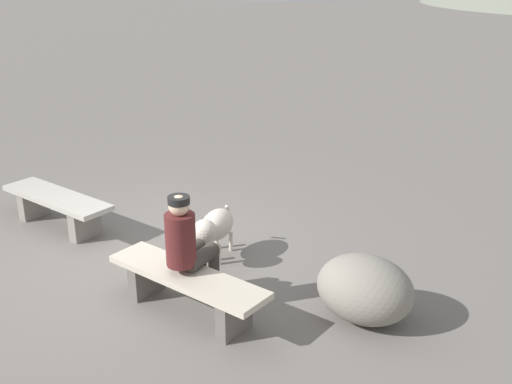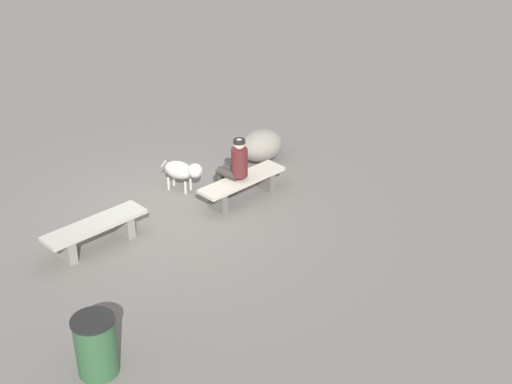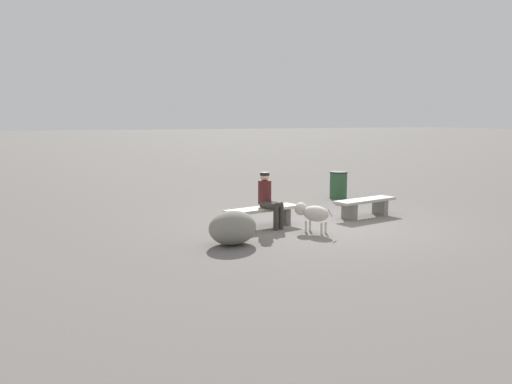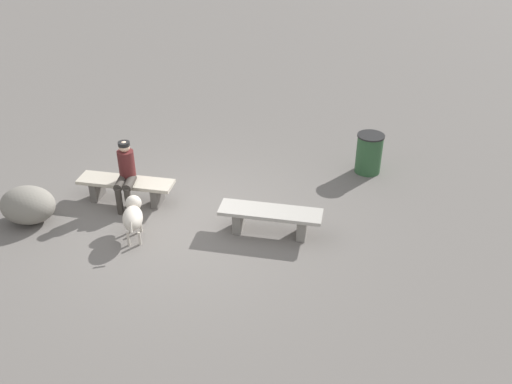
# 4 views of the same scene
# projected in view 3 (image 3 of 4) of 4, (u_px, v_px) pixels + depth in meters

# --- Properties ---
(ground) EXTENTS (210.00, 210.00, 0.06)m
(ground) POSITION_uv_depth(u_px,v_px,m) (321.00, 225.00, 11.32)
(ground) COLOR slate
(bench_left) EXTENTS (1.72, 0.73, 0.42)m
(bench_left) POSITION_uv_depth(u_px,v_px,m) (365.00, 204.00, 12.11)
(bench_left) COLOR gray
(bench_left) RESTS_ON ground
(bench_right) EXTENTS (1.75, 0.71, 0.42)m
(bench_right) POSITION_uv_depth(u_px,v_px,m) (262.00, 213.00, 10.93)
(bench_right) COLOR #605B56
(bench_right) RESTS_ON ground
(seated_person) EXTENTS (0.42, 0.61, 1.18)m
(seated_person) POSITION_uv_depth(u_px,v_px,m) (268.00, 197.00, 10.84)
(seated_person) COLOR #511E1E
(seated_person) RESTS_ON ground
(dog) EXTENTS (0.57, 0.78, 0.59)m
(dog) POSITION_uv_depth(u_px,v_px,m) (312.00, 213.00, 10.44)
(dog) COLOR beige
(dog) RESTS_ON ground
(trash_bin) EXTENTS (0.52, 0.52, 0.78)m
(trash_bin) POSITION_uv_depth(u_px,v_px,m) (338.00, 185.00, 14.89)
(trash_bin) COLOR #2D5633
(trash_bin) RESTS_ON ground
(boulder) EXTENTS (1.05, 0.91, 0.63)m
(boulder) POSITION_uv_depth(u_px,v_px,m) (233.00, 228.00, 9.40)
(boulder) COLOR gray
(boulder) RESTS_ON ground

